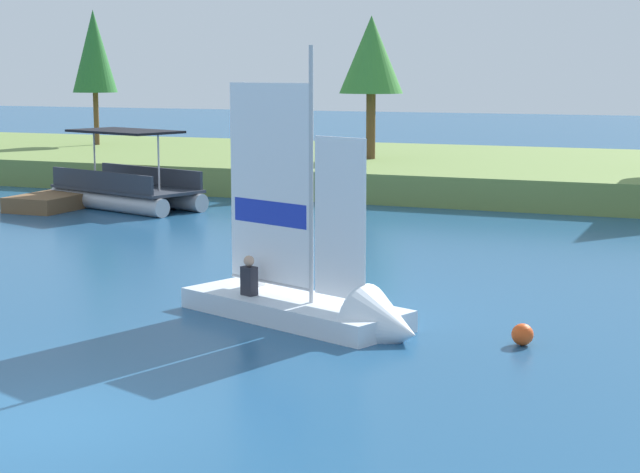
% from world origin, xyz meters
% --- Properties ---
extents(ground_plane, '(200.00, 200.00, 0.00)m').
position_xyz_m(ground_plane, '(0.00, 0.00, 0.00)').
color(ground_plane, navy).
extents(shore_bank, '(80.00, 15.01, 1.05)m').
position_xyz_m(shore_bank, '(0.00, 30.06, 0.53)').
color(shore_bank, olive).
rests_on(shore_bank, ground).
extents(shoreline_tree_left, '(2.08, 2.08, 6.30)m').
position_xyz_m(shoreline_tree_left, '(-20.25, 31.03, 5.41)').
color(shoreline_tree_left, brown).
rests_on(shoreline_tree_left, shore_bank).
extents(shoreline_tree_midleft, '(2.52, 2.52, 5.61)m').
position_xyz_m(shoreline_tree_midleft, '(-5.55, 28.41, 5.10)').
color(shoreline_tree_midleft, brown).
rests_on(shoreline_tree_midleft, shore_bank).
extents(wooden_dock, '(1.83, 6.99, 0.50)m').
position_xyz_m(wooden_dock, '(-12.86, 19.56, 0.25)').
color(wooden_dock, brown).
rests_on(wooden_dock, ground).
extents(sailboat, '(5.30, 3.21, 5.48)m').
position_xyz_m(sailboat, '(1.57, 6.16, 0.35)').
color(sailboat, silver).
rests_on(sailboat, ground).
extents(pontoon_boat, '(5.94, 3.86, 2.59)m').
position_xyz_m(pontoon_boat, '(-10.74, 18.73, 0.65)').
color(pontoon_boat, '#B2B2B7').
rests_on(pontoon_boat, ground).
extents(channel_buoy, '(0.37, 0.37, 0.37)m').
position_xyz_m(channel_buoy, '(4.99, 6.23, 0.18)').
color(channel_buoy, '#E54C19').
rests_on(channel_buoy, ground).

